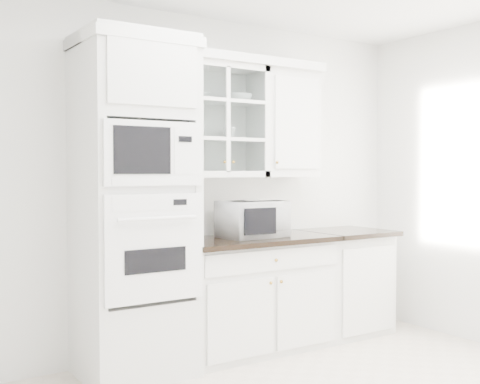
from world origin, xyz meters
TOP-DOWN VIEW (x-y plane):
  - room_shell at (0.00, 0.43)m, footprint 4.00×3.50m
  - oven_column at (-0.75, 1.42)m, footprint 0.76×0.68m
  - base_cabinet_run at (0.28, 1.45)m, footprint 1.32×0.67m
  - extra_base_cabinet at (1.28, 1.45)m, footprint 0.72×0.67m
  - upper_cabinet_glass at (0.03, 1.58)m, footprint 0.80×0.33m
  - upper_cabinet_solid at (0.71, 1.58)m, footprint 0.55×0.33m
  - crown_molding at (-0.07, 1.56)m, footprint 2.14×0.38m
  - countertop_microwave at (0.26, 1.43)m, footprint 0.52×0.43m
  - bowl_a at (-0.17, 1.59)m, footprint 0.26×0.26m
  - bowl_b at (0.23, 1.57)m, footprint 0.21×0.21m
  - cup_a at (-0.15, 1.57)m, footprint 0.14×0.14m
  - cup_b at (0.16, 1.60)m, footprint 0.11×0.11m

SIDE VIEW (x-z plane):
  - base_cabinet_run at x=0.28m, z-range 0.00..0.92m
  - extra_base_cabinet at x=1.28m, z-range 0.00..0.92m
  - countertop_microwave at x=0.26m, z-range 0.92..1.21m
  - oven_column at x=-0.75m, z-range 0.00..2.40m
  - cup_a at x=-0.15m, z-range 1.71..1.80m
  - cup_b at x=0.16m, z-range 1.71..1.81m
  - room_shell at x=0.00m, z-range 0.43..3.13m
  - upper_cabinet_glass at x=0.03m, z-range 1.40..2.30m
  - upper_cabinet_solid at x=0.71m, z-range 1.40..2.30m
  - bowl_a at x=-0.17m, z-range 2.01..2.06m
  - bowl_b at x=0.23m, z-range 2.01..2.07m
  - crown_molding at x=-0.07m, z-range 2.30..2.37m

